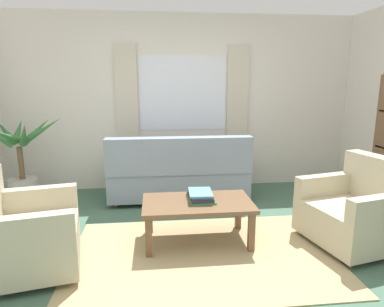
{
  "coord_description": "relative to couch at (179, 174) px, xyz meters",
  "views": [
    {
      "loc": [
        -0.42,
        -2.88,
        1.62
      ],
      "look_at": [
        -0.02,
        0.7,
        0.84
      ],
      "focal_mm": 31.28,
      "sensor_mm": 36.0,
      "label": 1
    }
  ],
  "objects": [
    {
      "name": "ground_plane",
      "position": [
        0.11,
        -1.6,
        -0.37
      ],
      "size": [
        6.24,
        6.24,
        0.0
      ],
      "primitive_type": "plane",
      "color": "#476B56"
    },
    {
      "name": "wall_back",
      "position": [
        0.11,
        0.66,
        0.93
      ],
      "size": [
        5.32,
        0.12,
        2.6
      ],
      "primitive_type": "cube",
      "color": "silver",
      "rests_on": "ground_plane"
    },
    {
      "name": "window_with_curtains",
      "position": [
        0.11,
        0.57,
        1.08
      ],
      "size": [
        1.98,
        0.07,
        1.4
      ],
      "color": "white"
    },
    {
      "name": "area_rug",
      "position": [
        0.11,
        -1.6,
        -0.36
      ],
      "size": [
        2.47,
        1.64,
        0.01
      ],
      "primitive_type": "cube",
      "color": "tan",
      "rests_on": "ground_plane"
    },
    {
      "name": "couch",
      "position": [
        0.0,
        0.0,
        0.0
      ],
      "size": [
        1.9,
        0.82,
        0.92
      ],
      "rotation": [
        0.0,
        0.0,
        3.14
      ],
      "color": "gray",
      "rests_on": "ground_plane"
    },
    {
      "name": "armchair_left",
      "position": [
        -1.47,
        -1.7,
        -0.01
      ],
      "size": [
        0.97,
        0.99,
        0.88
      ],
      "rotation": [
        0.0,
        0.0,
        1.77
      ],
      "color": "#BCB293",
      "rests_on": "ground_plane"
    },
    {
      "name": "armchair_right",
      "position": [
        1.69,
        -1.52,
        -0.01
      ],
      "size": [
        0.98,
        1.0,
        0.88
      ],
      "rotation": [
        0.0,
        0.0,
        -1.35
      ],
      "color": "#BCB293",
      "rests_on": "ground_plane"
    },
    {
      "name": "coffee_table",
      "position": [
        0.1,
        -1.32,
        0.01
      ],
      "size": [
        1.1,
        0.64,
        0.44
      ],
      "color": "brown",
      "rests_on": "ground_plane"
    },
    {
      "name": "book_stack_on_table",
      "position": [
        0.13,
        -1.29,
        0.12
      ],
      "size": [
        0.27,
        0.35,
        0.09
      ],
      "color": "#387F4C",
      "rests_on": "coffee_table"
    },
    {
      "name": "potted_plant",
      "position": [
        -2.1,
        0.06,
        0.16
      ],
      "size": [
        1.22,
        1.1,
        1.26
      ],
      "color": "#B7B2A8",
      "rests_on": "ground_plane"
    }
  ]
}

